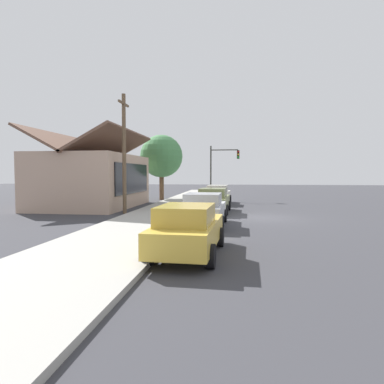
{
  "coord_description": "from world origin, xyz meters",
  "views": [
    {
      "loc": [
        -19.65,
        1.23,
        2.52
      ],
      "look_at": [
        0.71,
        3.86,
        1.41
      ],
      "focal_mm": 31.61,
      "sensor_mm": 36.0,
      "label": 1
    }
  ],
  "objects": [
    {
      "name": "car_mustard",
      "position": [
        -9.48,
        2.67,
        0.81
      ],
      "size": [
        4.58,
        2.09,
        1.59
      ],
      "rotation": [
        0.0,
        0.0,
        -0.04
      ],
      "color": "gold",
      "rests_on": "ground"
    },
    {
      "name": "shade_tree",
      "position": [
        12.42,
        8.34,
        4.2
      ],
      "size": [
        4.1,
        4.1,
        6.27
      ],
      "color": "brown",
      "rests_on": "ground"
    },
    {
      "name": "car_ivory",
      "position": [
        8.47,
        2.66,
        0.82
      ],
      "size": [
        4.79,
        2.15,
        1.59
      ],
      "rotation": [
        0.0,
        0.0,
        -0.05
      ],
      "color": "silver",
      "rests_on": "ground"
    },
    {
      "name": "traffic_light_main",
      "position": [
        12.83,
        2.54,
        3.49
      ],
      "size": [
        0.37,
        2.79,
        5.2
      ],
      "color": "#383833",
      "rests_on": "ground"
    },
    {
      "name": "storefront_building",
      "position": [
        4.86,
        11.98,
        2.11
      ],
      "size": [
        10.14,
        6.5,
        5.72
      ],
      "color": "tan",
      "rests_on": "ground"
    },
    {
      "name": "fire_hydrant_red",
      "position": [
        4.56,
        4.2,
        0.5
      ],
      "size": [
        0.22,
        0.22,
        0.71
      ],
      "color": "red",
      "rests_on": "sidewalk_curb"
    },
    {
      "name": "car_olive",
      "position": [
        2.26,
        2.64,
        0.82
      ],
      "size": [
        4.86,
        2.18,
        1.59
      ],
      "rotation": [
        0.0,
        0.0,
        -0.04
      ],
      "color": "olive",
      "rests_on": "ground"
    },
    {
      "name": "car_silver",
      "position": [
        -3.44,
        2.74,
        0.81
      ],
      "size": [
        4.37,
        2.14,
        1.59
      ],
      "rotation": [
        0.0,
        0.0,
        -0.02
      ],
      "color": "silver",
      "rests_on": "ground"
    },
    {
      "name": "ground_plane",
      "position": [
        0.0,
        0.0,
        0.0
      ],
      "size": [
        120.0,
        120.0,
        0.0
      ],
      "primitive_type": "plane",
      "color": "#38383D"
    },
    {
      "name": "utility_pole_wooden",
      "position": [
        0.96,
        8.2,
        3.93
      ],
      "size": [
        1.8,
        0.24,
        7.5
      ],
      "color": "brown",
      "rests_on": "ground"
    },
    {
      "name": "sidewalk_curb",
      "position": [
        0.0,
        5.6,
        0.08
      ],
      "size": [
        60.0,
        4.2,
        0.16
      ],
      "primitive_type": "cube",
      "color": "#A3A099",
      "rests_on": "ground"
    }
  ]
}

